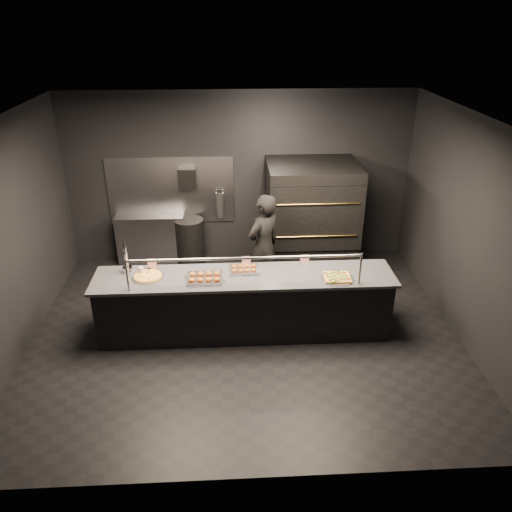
% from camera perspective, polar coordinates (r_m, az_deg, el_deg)
% --- Properties ---
extents(room, '(6.04, 6.00, 3.00)m').
position_cam_1_polar(room, '(6.57, -1.61, 2.33)').
color(room, black).
rests_on(room, ground).
extents(service_counter, '(4.10, 0.78, 1.37)m').
position_cam_1_polar(service_counter, '(7.01, -1.30, -5.54)').
color(service_counter, black).
rests_on(service_counter, ground).
extents(pizza_oven, '(1.50, 1.23, 1.91)m').
position_cam_1_polar(pizza_oven, '(8.58, 6.27, 4.35)').
color(pizza_oven, black).
rests_on(pizza_oven, ground).
extents(prep_shelf, '(1.20, 0.35, 0.90)m').
position_cam_1_polar(prep_shelf, '(9.18, -11.86, 1.93)').
color(prep_shelf, '#99999E').
rests_on(prep_shelf, ground).
extents(towel_dispenser, '(0.30, 0.20, 0.35)m').
position_cam_1_polar(towel_dispenser, '(8.77, -7.89, 8.80)').
color(towel_dispenser, black).
rests_on(towel_dispenser, room).
extents(fire_extinguisher, '(0.14, 0.14, 0.51)m').
position_cam_1_polar(fire_extinguisher, '(8.91, -4.15, 5.93)').
color(fire_extinguisher, '#B2B2B7').
rests_on(fire_extinguisher, room).
extents(beer_tap, '(0.13, 0.19, 0.52)m').
position_cam_1_polar(beer_tap, '(7.03, -14.56, -0.73)').
color(beer_tap, silver).
rests_on(beer_tap, service_counter).
extents(round_pizza, '(0.44, 0.44, 0.03)m').
position_cam_1_polar(round_pizza, '(6.89, -12.24, -2.28)').
color(round_pizza, silver).
rests_on(round_pizza, service_counter).
extents(slider_tray_a, '(0.56, 0.47, 0.08)m').
position_cam_1_polar(slider_tray_a, '(6.71, -5.88, -2.48)').
color(slider_tray_a, silver).
rests_on(slider_tray_a, service_counter).
extents(slider_tray_b, '(0.43, 0.33, 0.06)m').
position_cam_1_polar(slider_tray_b, '(6.90, -1.38, -1.51)').
color(slider_tray_b, silver).
rests_on(slider_tray_b, service_counter).
extents(square_pizza, '(0.45, 0.45, 0.05)m').
position_cam_1_polar(square_pizza, '(6.79, 9.26, -2.43)').
color(square_pizza, silver).
rests_on(square_pizza, service_counter).
extents(condiment_jar, '(0.17, 0.07, 0.11)m').
position_cam_1_polar(condiment_jar, '(6.96, -12.70, -1.69)').
color(condiment_jar, silver).
rests_on(condiment_jar, service_counter).
extents(tent_cards, '(2.26, 0.04, 0.15)m').
position_cam_1_polar(tent_cards, '(6.99, -2.45, -0.65)').
color(tent_cards, white).
rests_on(tent_cards, service_counter).
extents(trash_bin, '(0.51, 0.51, 0.85)m').
position_cam_1_polar(trash_bin, '(9.01, -7.52, 1.64)').
color(trash_bin, black).
rests_on(trash_bin, ground).
extents(worker, '(0.74, 0.71, 1.70)m').
position_cam_1_polar(worker, '(7.76, 0.88, 1.08)').
color(worker, black).
rests_on(worker, ground).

